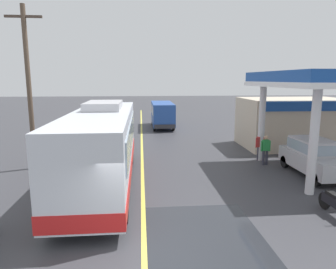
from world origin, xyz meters
TOP-DOWN VIEW (x-y plane):
  - ground at (0.00, 20.00)m, footprint 120.00×120.00m
  - lane_divider_stripe at (0.00, 15.00)m, footprint 0.16×50.00m
  - wet_puddle_patch at (1.76, 0.65)m, footprint 3.69×5.93m
  - coach_bus_main at (-1.76, 6.39)m, footprint 2.60×11.04m
  - gas_station_roadside at (10.64, 11.32)m, footprint 9.10×11.95m
  - car_at_pump at (8.46, 6.84)m, footprint 1.70×4.20m
  - minibus_opposing_lane at (2.08, 22.84)m, footprint 2.04×6.13m
  - motorcycle_parked_forecourt at (6.68, 2.38)m, footprint 0.55×1.80m
  - pedestrian_near_pump at (6.90, 9.78)m, footprint 0.55×0.22m
  - pedestrian_by_shop at (6.84, 8.84)m, footprint 0.55×0.22m
  - utility_pole_roadside at (-5.73, 9.27)m, footprint 1.80×0.24m

SIDE VIEW (x-z plane):
  - ground at x=0.00m, z-range 0.00..0.00m
  - wet_puddle_patch at x=1.76m, z-range 0.00..0.01m
  - lane_divider_stripe at x=0.00m, z-range 0.00..0.01m
  - motorcycle_parked_forecourt at x=6.68m, z-range -0.02..0.90m
  - pedestrian_near_pump at x=6.90m, z-range 0.10..1.76m
  - pedestrian_by_shop at x=6.84m, z-range 0.10..1.76m
  - car_at_pump at x=8.46m, z-range 0.10..1.92m
  - minibus_opposing_lane at x=2.08m, z-range 0.25..2.69m
  - coach_bus_main at x=-1.76m, z-range -0.12..3.56m
  - gas_station_roadside at x=10.64m, z-range 0.08..5.18m
  - utility_pole_roadside at x=-5.73m, z-range 0.18..8.55m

